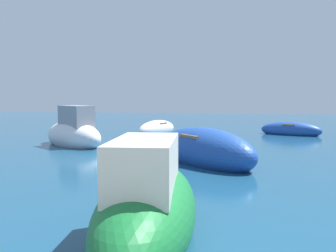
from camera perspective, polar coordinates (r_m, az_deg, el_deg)
moored_boat_1 at (r=15.22m, az=-14.86°, el=-1.20°), size 3.76×3.25×1.94m
moored_boat_3 at (r=10.88m, az=5.80°, el=-3.86°), size 3.98×4.07×1.39m
moored_boat_4 at (r=19.08m, az=-1.77°, el=-0.53°), size 2.01×3.41×0.99m
moored_boat_6 at (r=19.96m, az=19.02°, el=-0.63°), size 3.30×2.15×0.90m
moored_boat_7 at (r=5.20m, az=-3.26°, el=-12.67°), size 1.78×3.98×1.71m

